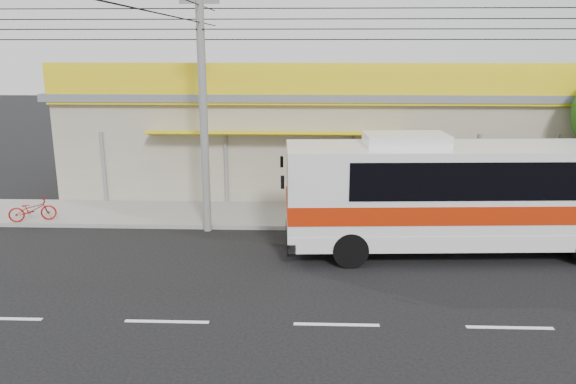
# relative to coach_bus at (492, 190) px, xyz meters

# --- Properties ---
(ground) EXTENTS (120.00, 120.00, 0.00)m
(ground) POSITION_rel_coach_bus_xyz_m (-4.96, -2.48, -2.02)
(ground) COLOR black
(ground) RESTS_ON ground
(sidewalk) EXTENTS (30.00, 3.20, 0.15)m
(sidewalk) POSITION_rel_coach_bus_xyz_m (-4.96, 3.52, -1.95)
(sidewalk) COLOR gray
(sidewalk) RESTS_ON ground
(lane_markings) EXTENTS (50.00, 0.12, 0.01)m
(lane_markings) POSITION_rel_coach_bus_xyz_m (-4.96, -4.98, -2.02)
(lane_markings) COLOR silver
(lane_markings) RESTS_ON ground
(storefront_building) EXTENTS (22.60, 9.20, 5.70)m
(storefront_building) POSITION_rel_coach_bus_xyz_m (-4.97, 9.06, 0.28)
(storefront_building) COLOR gray
(storefront_building) RESTS_ON ground
(coach_bus) EXTENTS (12.38, 3.27, 3.78)m
(coach_bus) POSITION_rel_coach_bus_xyz_m (0.00, 0.00, 0.00)
(coach_bus) COLOR silver
(coach_bus) RESTS_ON ground
(motorbike_red) EXTENTS (1.72, 1.07, 0.85)m
(motorbike_red) POSITION_rel_coach_bus_xyz_m (-15.63, 2.22, -1.44)
(motorbike_red) COLOR maroon
(motorbike_red) RESTS_ON sidewalk
(utility_pole) EXTENTS (34.00, 14.00, 8.55)m
(utility_pole) POSITION_rel_coach_bus_xyz_m (-9.19, 1.83, 5.03)
(utility_pole) COLOR #61615F
(utility_pole) RESTS_ON ground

